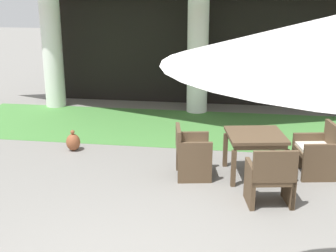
% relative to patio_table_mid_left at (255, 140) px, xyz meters
% --- Properties ---
extents(lawn_strip, '(10.35, 2.76, 0.01)m').
position_rel_patio_table_mid_left_xyz_m(lawn_strip, '(-1.27, 2.45, -0.61)').
color(lawn_strip, '#47843D').
rests_on(lawn_strip, ground).
extents(patio_table_mid_left, '(1.03, 1.03, 0.72)m').
position_rel_patio_table_mid_left_xyz_m(patio_table_mid_left, '(0.00, 0.00, 0.00)').
color(patio_table_mid_left, brown).
rests_on(patio_table_mid_left, ground).
extents(patio_chair_mid_left_east, '(0.68, 0.72, 0.87)m').
position_rel_patio_table_mid_left_xyz_m(patio_chair_mid_left_east, '(1.01, 0.18, -0.21)').
color(patio_chair_mid_left_east, brown).
rests_on(patio_chair_mid_left_east, ground).
extents(patio_chair_mid_left_west, '(0.64, 0.67, 0.84)m').
position_rel_patio_table_mid_left_xyz_m(patio_chair_mid_left_west, '(-1.01, -0.18, -0.21)').
color(patio_chair_mid_left_west, brown).
rests_on(patio_chair_mid_left_west, ground).
extents(patio_chair_mid_left_south, '(0.70, 0.59, 0.87)m').
position_rel_patio_table_mid_left_xyz_m(patio_chair_mid_left_south, '(0.18, -1.01, -0.21)').
color(patio_chair_mid_left_south, brown).
rests_on(patio_chair_mid_left_south, ground).
extents(terracotta_urn, '(0.26, 0.26, 0.40)m').
position_rel_patio_table_mid_left_xyz_m(terracotta_urn, '(-3.33, 0.69, -0.45)').
color(terracotta_urn, brown).
rests_on(terracotta_urn, ground).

